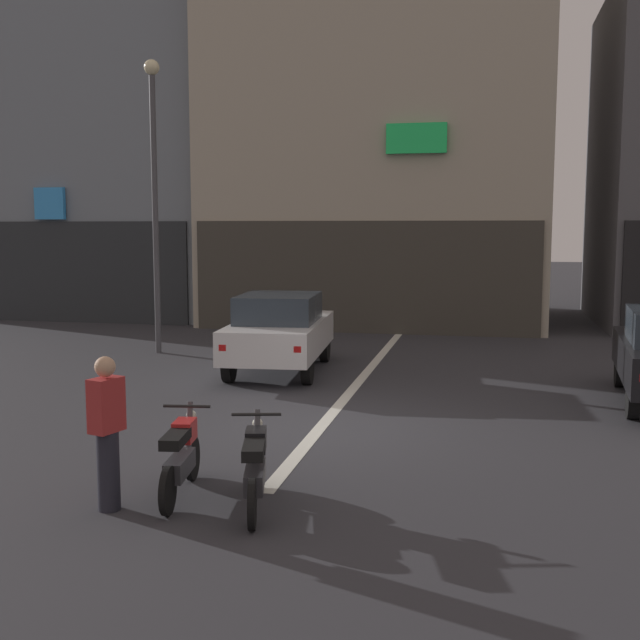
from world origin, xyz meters
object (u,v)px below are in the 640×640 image
(motorcycle_black_row_left_mid, at_px, (255,467))
(person_by_motorcycles, at_px, (107,432))
(car_white_crossing_near, at_px, (280,330))
(street_lamp, at_px, (154,178))
(motorcycle_red_row_leftmost, at_px, (181,456))

(motorcycle_black_row_left_mid, distance_m, person_by_motorcycles, 1.62)
(car_white_crossing_near, xyz_separation_m, street_lamp, (-3.52, 1.78, 3.30))
(street_lamp, distance_m, motorcycle_red_row_leftmost, 11.01)
(car_white_crossing_near, height_order, motorcycle_black_row_left_mid, car_white_crossing_near)
(motorcycle_black_row_left_mid, height_order, person_by_motorcycles, person_by_motorcycles)
(motorcycle_red_row_leftmost, bearing_deg, person_by_motorcycles, -135.19)
(car_white_crossing_near, height_order, street_lamp, street_lamp)
(motorcycle_red_row_leftmost, bearing_deg, street_lamp, 115.22)
(motorcycle_red_row_leftmost, distance_m, motorcycle_black_row_left_mid, 0.96)
(street_lamp, xyz_separation_m, motorcycle_black_row_left_mid, (5.35, -9.58, -3.72))
(car_white_crossing_near, height_order, motorcycle_red_row_leftmost, car_white_crossing_near)
(street_lamp, xyz_separation_m, person_by_motorcycles, (3.83, -9.95, -3.33))
(person_by_motorcycles, bearing_deg, street_lamp, 111.03)
(motorcycle_red_row_leftmost, bearing_deg, car_white_crossing_near, 96.70)
(motorcycle_red_row_leftmost, bearing_deg, motorcycle_black_row_left_mid, -12.31)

